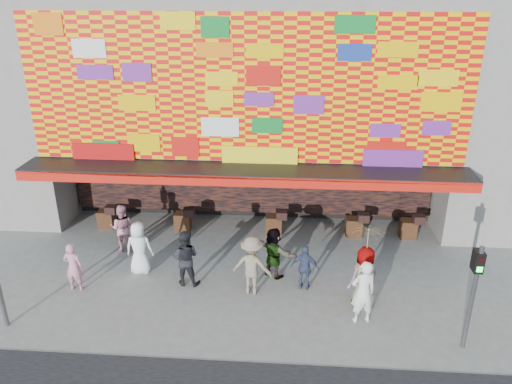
# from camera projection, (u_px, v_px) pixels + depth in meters

# --- Properties ---
(ground) EXTENTS (90.00, 90.00, 0.00)m
(ground) POSITION_uv_depth(u_px,v_px,m) (234.00, 303.00, 14.88)
(ground) COLOR slate
(ground) RESTS_ON ground
(shop_building) EXTENTS (15.20, 9.40, 10.00)m
(shop_building) POSITION_uv_depth(u_px,v_px,m) (255.00, 77.00, 20.35)
(shop_building) COLOR gray
(shop_building) RESTS_ON ground
(signal_right) EXTENTS (0.22, 0.20, 3.00)m
(signal_right) POSITION_uv_depth(u_px,v_px,m) (474.00, 287.00, 12.36)
(signal_right) COLOR #59595B
(signal_right) RESTS_ON ground
(ped_a) EXTENTS (0.89, 0.59, 1.79)m
(ped_a) POSITION_uv_depth(u_px,v_px,m) (139.00, 248.00, 16.11)
(ped_a) COLOR white
(ped_a) RESTS_ON ground
(ped_b) EXTENTS (0.60, 0.40, 1.61)m
(ped_b) POSITION_uv_depth(u_px,v_px,m) (73.00, 267.00, 15.22)
(ped_b) COLOR #CB839A
(ped_b) RESTS_ON ground
(ped_c) EXTENTS (0.94, 0.75, 1.84)m
(ped_c) POSITION_uv_depth(u_px,v_px,m) (185.00, 258.00, 15.50)
(ped_c) COLOR black
(ped_c) RESTS_ON ground
(ped_d) EXTENTS (1.33, 0.92, 1.88)m
(ped_d) POSITION_uv_depth(u_px,v_px,m) (252.00, 265.00, 15.04)
(ped_d) COLOR gray
(ped_d) RESTS_ON ground
(ped_e) EXTENTS (0.93, 0.54, 1.49)m
(ped_e) POSITION_uv_depth(u_px,v_px,m) (305.00, 268.00, 15.30)
(ped_e) COLOR #394464
(ped_e) RESTS_ON ground
(ped_f) EXTENTS (1.58, 1.33, 1.71)m
(ped_f) POSITION_uv_depth(u_px,v_px,m) (274.00, 253.00, 15.92)
(ped_f) COLOR gray
(ped_f) RESTS_ON ground
(ped_g) EXTENTS (1.11, 0.96, 1.91)m
(ped_g) POSITION_uv_depth(u_px,v_px,m) (364.00, 277.00, 14.43)
(ped_g) COLOR gray
(ped_g) RESTS_ON ground
(ped_h) EXTENTS (0.79, 0.62, 1.92)m
(ped_h) POSITION_uv_depth(u_px,v_px,m) (363.00, 292.00, 13.73)
(ped_h) COLOR white
(ped_h) RESTS_ON ground
(ped_i) EXTENTS (0.87, 0.69, 1.74)m
(ped_i) POSITION_uv_depth(u_px,v_px,m) (122.00, 228.00, 17.51)
(ped_i) COLOR #CF8695
(ped_i) RESTS_ON ground
(parasol) EXTENTS (1.05, 1.06, 1.79)m
(parasol) POSITION_uv_depth(u_px,v_px,m) (368.00, 241.00, 13.98)
(parasol) COLOR #FEE6A0
(parasol) RESTS_ON ground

